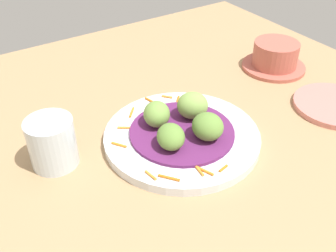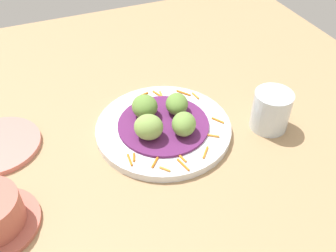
{
  "view_description": "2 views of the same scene",
  "coord_description": "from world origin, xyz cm",
  "px_view_note": "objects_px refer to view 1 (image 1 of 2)",
  "views": [
    {
      "loc": [
        28.85,
        39.85,
        44.64
      ],
      "look_at": [
        -0.75,
        -5.3,
        4.89
      ],
      "focal_mm": 42.27,
      "sensor_mm": 36.0,
      "label": 1
    },
    {
      "loc": [
        -23.08,
        -55.87,
        53.0
      ],
      "look_at": [
        -2.34,
        -5.55,
        4.82
      ],
      "focal_mm": 40.5,
      "sensor_mm": 36.0,
      "label": 2
    }
  ],
  "objects_px": {
    "guac_scoop_left": "(171,137)",
    "guac_scoop_center": "(208,127)",
    "guac_scoop_right": "(192,105)",
    "main_plate": "(182,137)",
    "water_glass": "(52,143)",
    "side_plate_small": "(335,105)",
    "guac_scoop_back": "(157,114)",
    "terracotta_bowl": "(275,57)"
  },
  "relations": [
    {
      "from": "main_plate",
      "to": "guac_scoop_back",
      "type": "distance_m",
      "value": 0.06
    },
    {
      "from": "guac_scoop_back",
      "to": "guac_scoop_right",
      "type": "bearing_deg",
      "value": 166.99
    },
    {
      "from": "guac_scoop_right",
      "to": "guac_scoop_left",
      "type": "bearing_deg",
      "value": 31.99
    },
    {
      "from": "main_plate",
      "to": "water_glass",
      "type": "bearing_deg",
      "value": -17.79
    },
    {
      "from": "guac_scoop_back",
      "to": "main_plate",
      "type": "bearing_deg",
      "value": 121.99
    },
    {
      "from": "guac_scoop_center",
      "to": "water_glass",
      "type": "relative_size",
      "value": 0.69
    },
    {
      "from": "guac_scoop_center",
      "to": "guac_scoop_back",
      "type": "xyz_separation_m",
      "value": [
        0.05,
        -0.08,
        -0.0
      ]
    },
    {
      "from": "guac_scoop_center",
      "to": "side_plate_small",
      "type": "distance_m",
      "value": 0.29
    },
    {
      "from": "main_plate",
      "to": "terracotta_bowl",
      "type": "relative_size",
      "value": 1.9
    },
    {
      "from": "guac_scoop_right",
      "to": "main_plate",
      "type": "bearing_deg",
      "value": 31.99
    },
    {
      "from": "guac_scoop_center",
      "to": "guac_scoop_left",
      "type": "bearing_deg",
      "value": -13.01
    },
    {
      "from": "guac_scoop_right",
      "to": "side_plate_small",
      "type": "distance_m",
      "value": 0.29
    },
    {
      "from": "side_plate_small",
      "to": "water_glass",
      "type": "height_order",
      "value": "water_glass"
    },
    {
      "from": "guac_scoop_center",
      "to": "terracotta_bowl",
      "type": "distance_m",
      "value": 0.33
    },
    {
      "from": "guac_scoop_right",
      "to": "guac_scoop_back",
      "type": "xyz_separation_m",
      "value": [
        0.06,
        -0.01,
        -0.0
      ]
    },
    {
      "from": "guac_scoop_left",
      "to": "terracotta_bowl",
      "type": "relative_size",
      "value": 0.39
    },
    {
      "from": "guac_scoop_right",
      "to": "guac_scoop_back",
      "type": "distance_m",
      "value": 0.07
    },
    {
      "from": "side_plate_small",
      "to": "terracotta_bowl",
      "type": "relative_size",
      "value": 1.11
    },
    {
      "from": "water_glass",
      "to": "terracotta_bowl",
      "type": "bearing_deg",
      "value": -175.86
    },
    {
      "from": "guac_scoop_left",
      "to": "guac_scoop_right",
      "type": "relative_size",
      "value": 1.0
    },
    {
      "from": "guac_scoop_center",
      "to": "guac_scoop_back",
      "type": "relative_size",
      "value": 1.05
    },
    {
      "from": "main_plate",
      "to": "guac_scoop_left",
      "type": "bearing_deg",
      "value": 31.99
    },
    {
      "from": "guac_scoop_center",
      "to": "guac_scoop_right",
      "type": "xyz_separation_m",
      "value": [
        -0.01,
        -0.06,
        0.0
      ]
    },
    {
      "from": "guac_scoop_center",
      "to": "guac_scoop_right",
      "type": "distance_m",
      "value": 0.07
    },
    {
      "from": "guac_scoop_left",
      "to": "side_plate_small",
      "type": "height_order",
      "value": "guac_scoop_left"
    },
    {
      "from": "main_plate",
      "to": "guac_scoop_right",
      "type": "relative_size",
      "value": 4.9
    },
    {
      "from": "guac_scoop_center",
      "to": "side_plate_small",
      "type": "relative_size",
      "value": 0.35
    },
    {
      "from": "guac_scoop_right",
      "to": "guac_scoop_back",
      "type": "bearing_deg",
      "value": -13.01
    },
    {
      "from": "guac_scoop_left",
      "to": "terracotta_bowl",
      "type": "distance_m",
      "value": 0.39
    },
    {
      "from": "side_plate_small",
      "to": "guac_scoop_right",
      "type": "bearing_deg",
      "value": -20.96
    },
    {
      "from": "guac_scoop_right",
      "to": "side_plate_small",
      "type": "xyz_separation_m",
      "value": [
        -0.27,
        0.1,
        -0.04
      ]
    },
    {
      "from": "guac_scoop_left",
      "to": "guac_scoop_center",
      "type": "relative_size",
      "value": 0.98
    },
    {
      "from": "guac_scoop_back",
      "to": "side_plate_small",
      "type": "bearing_deg",
      "value": 160.51
    },
    {
      "from": "side_plate_small",
      "to": "terracotta_bowl",
      "type": "height_order",
      "value": "terracotta_bowl"
    },
    {
      "from": "main_plate",
      "to": "water_glass",
      "type": "relative_size",
      "value": 3.31
    },
    {
      "from": "guac_scoop_center",
      "to": "water_glass",
      "type": "height_order",
      "value": "water_glass"
    },
    {
      "from": "main_plate",
      "to": "guac_scoop_back",
      "type": "relative_size",
      "value": 5.07
    },
    {
      "from": "water_glass",
      "to": "guac_scoop_left",
      "type": "bearing_deg",
      "value": 151.32
    },
    {
      "from": "guac_scoop_center",
      "to": "side_plate_small",
      "type": "bearing_deg",
      "value": 172.11
    },
    {
      "from": "guac_scoop_center",
      "to": "side_plate_small",
      "type": "xyz_separation_m",
      "value": [
        -0.28,
        0.04,
        -0.04
      ]
    },
    {
      "from": "guac_scoop_back",
      "to": "side_plate_small",
      "type": "distance_m",
      "value": 0.35
    },
    {
      "from": "guac_scoop_center",
      "to": "side_plate_small",
      "type": "height_order",
      "value": "guac_scoop_center"
    }
  ]
}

